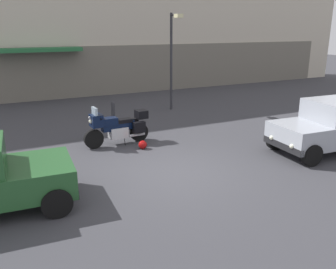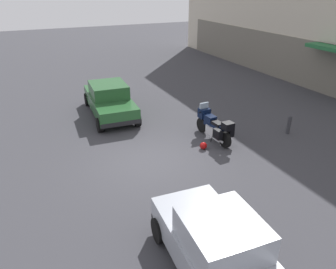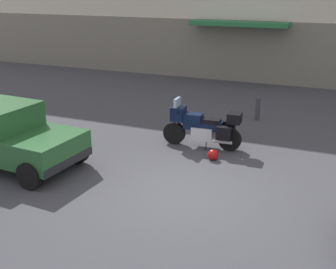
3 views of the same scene
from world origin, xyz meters
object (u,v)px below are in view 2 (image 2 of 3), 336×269
at_px(motorcycle, 214,126).
at_px(helmet, 203,146).
at_px(car_sedan_far, 109,99).
at_px(bollard_curbside, 289,124).
at_px(car_hatchback_near, 218,249).

bearing_deg(motorcycle, helmet, 121.53).
xyz_separation_m(helmet, car_sedan_far, (-5.02, -2.30, 0.64)).
bearing_deg(helmet, bollard_curbside, 85.67).
relative_size(car_hatchback_near, bollard_curbside, 4.79).
height_order(helmet, car_hatchback_near, car_hatchback_near).
height_order(car_hatchback_near, bollard_curbside, car_hatchback_near).
bearing_deg(bollard_curbside, motorcycle, -104.88).
distance_m(helmet, car_hatchback_near, 6.02).
xyz_separation_m(car_sedan_far, bollard_curbside, (5.32, 6.31, -0.34)).
xyz_separation_m(helmet, bollard_curbside, (0.30, 4.01, 0.30)).
bearing_deg(helmet, car_hatchback_near, -28.06).
xyz_separation_m(car_hatchback_near, car_sedan_far, (-10.30, 0.52, -0.03)).
relative_size(motorcycle, helmet, 8.09).
distance_m(motorcycle, helmet, 1.08).
distance_m(motorcycle, car_sedan_far, 5.44).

